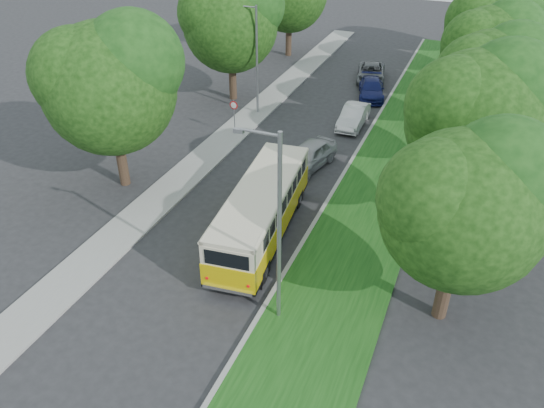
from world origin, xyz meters
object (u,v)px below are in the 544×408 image
at_px(car_white, 354,116).
at_px(car_blue, 371,89).
at_px(lamppost_near, 277,226).
at_px(vintage_bus, 262,212).
at_px(car_grey, 371,73).
at_px(lamppost_far, 256,57).
at_px(car_silver, 308,156).

xyz_separation_m(car_white, car_blue, (-0.10, 5.78, -0.03)).
height_order(lamppost_near, vintage_bus, lamppost_near).
bearing_deg(car_grey, lamppost_far, -132.23).
height_order(lamppost_far, car_silver, lamppost_far).
distance_m(lamppost_near, lamppost_far, 20.53).
distance_m(lamppost_far, car_white, 7.82).
bearing_deg(car_grey, vintage_bus, -100.51).
height_order(vintage_bus, car_blue, vintage_bus).
relative_size(lamppost_near, vintage_bus, 0.85).
relative_size(vintage_bus, car_grey, 1.97).
bearing_deg(car_blue, car_silver, -107.98).
xyz_separation_m(lamppost_near, car_grey, (-2.89, 28.47, -3.71)).
bearing_deg(lamppost_far, car_silver, -46.08).
distance_m(car_silver, car_white, 6.88).
bearing_deg(lamppost_near, car_silver, 103.04).
xyz_separation_m(lamppost_near, car_blue, (-2.00, 24.78, -3.71)).
distance_m(vintage_bus, car_blue, 20.08).
height_order(vintage_bus, car_grey, vintage_bus).
bearing_deg(lamppost_near, car_grey, 95.80).
distance_m(vintage_bus, car_grey, 23.77).
bearing_deg(car_blue, car_grey, 89.36).
distance_m(lamppost_near, car_grey, 28.86).
distance_m(car_silver, car_blue, 12.62).
relative_size(lamppost_near, car_blue, 1.76).
xyz_separation_m(car_silver, car_blue, (0.82, 12.60, -0.11)).
height_order(lamppost_near, car_blue, lamppost_near).
bearing_deg(car_white, vintage_bus, -93.25).
bearing_deg(lamppost_near, car_white, 95.70).
xyz_separation_m(car_blue, car_grey, (-0.89, 3.70, 0.00)).
bearing_deg(car_white, car_blue, 90.72).
relative_size(vintage_bus, car_silver, 2.09).
xyz_separation_m(lamppost_far, car_white, (7.01, 0.49, -3.42)).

